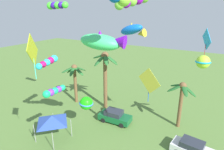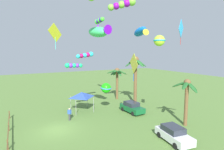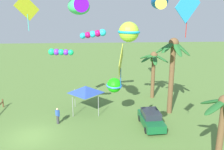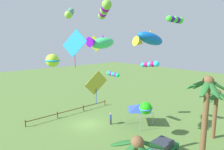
{
  "view_description": "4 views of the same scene",
  "coord_description": "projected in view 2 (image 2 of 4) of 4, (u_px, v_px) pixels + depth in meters",
  "views": [
    {
      "loc": [
        8.78,
        -7.23,
        13.08
      ],
      "look_at": [
        1.23,
        5.91,
        7.88
      ],
      "focal_mm": 30.93,
      "sensor_mm": 36.0,
      "label": 1
    },
    {
      "loc": [
        19.98,
        -3.91,
        8.59
      ],
      "look_at": [
        0.22,
        6.71,
        5.8
      ],
      "focal_mm": 29.45,
      "sensor_mm": 36.0,
      "label": 2
    },
    {
      "loc": [
        19.12,
        5.72,
        10.6
      ],
      "look_at": [
        1.8,
        6.87,
        5.86
      ],
      "focal_mm": 38.73,
      "sensor_mm": 36.0,
      "label": 3
    },
    {
      "loc": [
        13.59,
        20.21,
        10.82
      ],
      "look_at": [
        1.84,
        6.92,
        7.82
      ],
      "focal_mm": 30.58,
      "sensor_mm": 36.0,
      "label": 4
    }
  ],
  "objects": [
    {
      "name": "kite_fish_7",
      "position": [
        141.0,
        32.0,
        23.05
      ],
      "size": [
        3.08,
        1.72,
        1.55
      ],
      "color": "blue"
    },
    {
      "name": "kite_tube_8",
      "position": [
        73.0,
        66.0,
        22.56
      ],
      "size": [
        0.6,
        2.22,
        0.62
      ],
      "color": "#17D977"
    },
    {
      "name": "kite_diamond_1",
      "position": [
        55.0,
        33.0,
        20.14
      ],
      "size": [
        1.19,
        1.7,
        2.85
      ],
      "color": "gold"
    },
    {
      "name": "ground_plane",
      "position": [
        58.0,
        130.0,
        20.36
      ],
      "size": [
        120.0,
        120.0,
        0.0
      ],
      "primitive_type": "plane",
      "color": "#567A38"
    },
    {
      "name": "kite_tube_10",
      "position": [
        86.0,
        55.0,
        27.07
      ],
      "size": [
        0.73,
        2.69,
        0.98
      ],
      "color": "#25D1E9"
    },
    {
      "name": "festival_tent",
      "position": [
        82.0,
        95.0,
        26.63
      ],
      "size": [
        2.86,
        2.86,
        2.85
      ],
      "color": "#9E9EA3",
      "rests_on": "ground"
    },
    {
      "name": "palm_tree_2",
      "position": [
        187.0,
        92.0,
        21.21
      ],
      "size": [
        3.23,
        3.21,
        5.55
      ],
      "color": "brown",
      "rests_on": "ground"
    },
    {
      "name": "parked_car_1",
      "position": [
        132.0,
        107.0,
        26.32
      ],
      "size": [
        3.98,
        1.9,
        1.51
      ],
      "color": "#145B2D",
      "rests_on": "ground"
    },
    {
      "name": "spectator_0",
      "position": [
        69.0,
        114.0,
        23.19
      ],
      "size": [
        0.43,
        0.43,
        1.59
      ],
      "color": "#38383D",
      "rests_on": "ground"
    },
    {
      "name": "kite_tube_5",
      "position": [
        123.0,
        4.0,
        19.6
      ],
      "size": [
        1.82,
        2.74,
        1.33
      ],
      "color": "#79C93B"
    },
    {
      "name": "palm_tree_0",
      "position": [
        136.0,
        70.0,
        29.5
      ],
      "size": [
        3.85,
        3.42,
        7.91
      ],
      "color": "brown",
      "rests_on": "ground"
    },
    {
      "name": "parked_car_0",
      "position": [
        174.0,
        134.0,
        17.67
      ],
      "size": [
        4.09,
        2.2,
        1.51
      ],
      "color": "silver",
      "rests_on": "ground"
    },
    {
      "name": "palm_tree_1",
      "position": [
        117.0,
        76.0,
        33.37
      ],
      "size": [
        3.37,
        3.52,
        5.77
      ],
      "color": "brown",
      "rests_on": "ground"
    },
    {
      "name": "kite_ball_4",
      "position": [
        159.0,
        41.0,
        15.77
      ],
      "size": [
        1.48,
        1.48,
        0.95
      ],
      "color": "#B0ED33"
    },
    {
      "name": "kite_diamond_3",
      "position": [
        134.0,
        64.0,
        19.39
      ],
      "size": [
        2.09,
        0.5,
        2.97
      ],
      "color": "gold"
    },
    {
      "name": "rail_fence",
      "position": [
        8.0,
        133.0,
        18.15
      ],
      "size": [
        13.48,
        0.12,
        0.95
      ],
      "color": "brown",
      "rests_on": "ground"
    },
    {
      "name": "kite_tube_2",
      "position": [
        99.0,
        21.0,
        28.38
      ],
      "size": [
        2.87,
        0.82,
        0.77
      ],
      "color": "#43EC2F"
    },
    {
      "name": "kite_diamond_0",
      "position": [
        181.0,
        29.0,
        17.11
      ],
      "size": [
        0.82,
        1.5,
        2.36
      ],
      "color": "#28A5F0"
    },
    {
      "name": "kite_fish_9",
      "position": [
        99.0,
        31.0,
        20.1
      ],
      "size": [
        3.71,
        2.04,
        1.55
      ],
      "color": "#3DD876"
    },
    {
      "name": "kite_ball_11",
      "position": [
        106.0,
        88.0,
        25.84
      ],
      "size": [
        1.99,
        1.98,
        1.41
      ],
      "color": "#1ACE10"
    }
  ]
}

